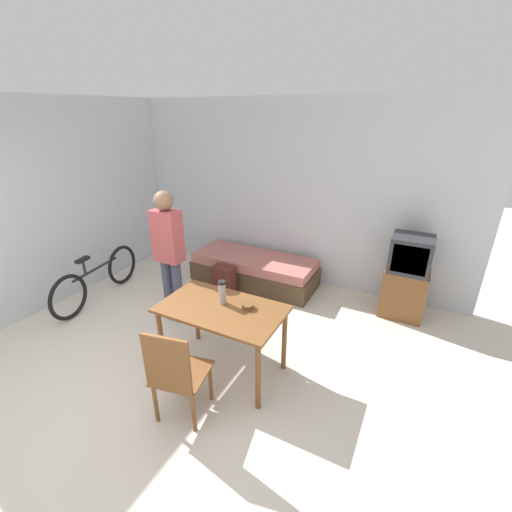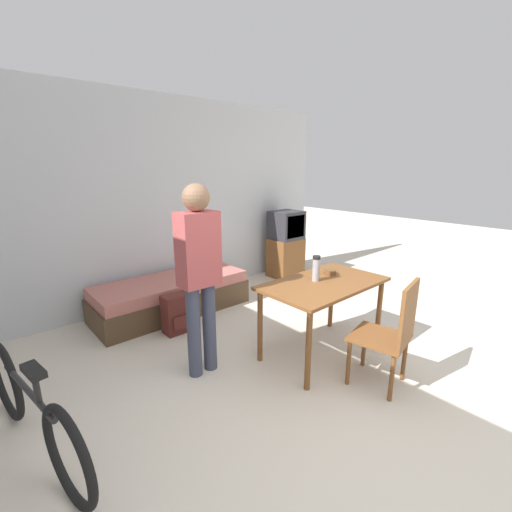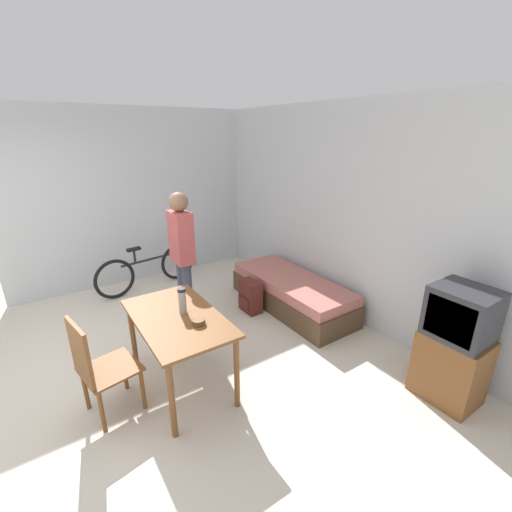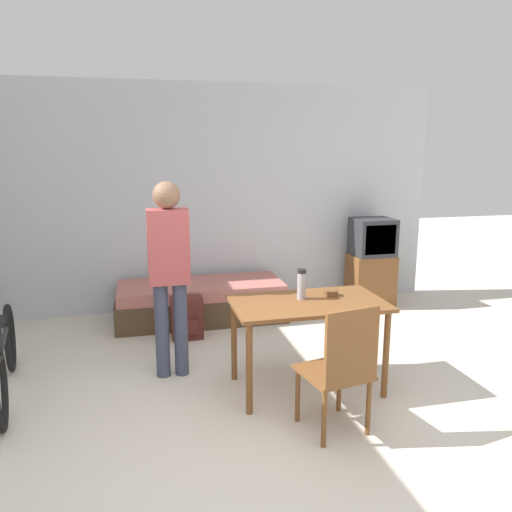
{
  "view_description": "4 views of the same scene",
  "coord_description": "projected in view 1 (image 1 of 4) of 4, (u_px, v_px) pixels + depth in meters",
  "views": [
    {
      "loc": [
        2.07,
        -1.42,
        2.52
      ],
      "look_at": [
        0.38,
        1.85,
        0.93
      ],
      "focal_mm": 24.0,
      "sensor_mm": 36.0,
      "label": 1
    },
    {
      "loc": [
        -2.05,
        -0.93,
        1.82
      ],
      "look_at": [
        0.29,
        1.74,
        0.88
      ],
      "focal_mm": 24.0,
      "sensor_mm": 36.0,
      "label": 2
    },
    {
      "loc": [
        3.14,
        0.02,
        2.33
      ],
      "look_at": [
        0.25,
        1.97,
        1.06
      ],
      "focal_mm": 24.0,
      "sensor_mm": 36.0,
      "label": 3
    },
    {
      "loc": [
        -0.83,
        -2.66,
        1.94
      ],
      "look_at": [
        0.2,
        1.62,
        0.99
      ],
      "focal_mm": 35.0,
      "sensor_mm": 36.0,
      "label": 4
    }
  ],
  "objects": [
    {
      "name": "ground_plane",
      "position": [
        122.0,
        418.0,
        3.03
      ],
      "size": [
        20.0,
        20.0,
        0.0
      ],
      "primitive_type": "plane",
      "color": "beige"
    },
    {
      "name": "wall_back",
      "position": [
        278.0,
        193.0,
        5.22
      ],
      "size": [
        5.72,
        0.06,
        2.7
      ],
      "color": "silver",
      "rests_on": "ground_plane"
    },
    {
      "name": "wall_left",
      "position": [
        76.0,
        199.0,
        4.85
      ],
      "size": [
        0.06,
        4.3,
        2.7
      ],
      "color": "silver",
      "rests_on": "ground_plane"
    },
    {
      "name": "daybed",
      "position": [
        254.0,
        270.0,
        5.34
      ],
      "size": [
        1.92,
        0.75,
        0.44
      ],
      "color": "#4C3823",
      "rests_on": "ground_plane"
    },
    {
      "name": "tv",
      "position": [
        406.0,
        277.0,
        4.36
      ],
      "size": [
        0.53,
        0.44,
        1.1
      ],
      "color": "brown",
      "rests_on": "ground_plane"
    },
    {
      "name": "dining_table",
      "position": [
        222.0,
        316.0,
        3.36
      ],
      "size": [
        1.22,
        0.71,
        0.75
      ],
      "color": "brown",
      "rests_on": "ground_plane"
    },
    {
      "name": "wooden_chair",
      "position": [
        175.0,
        372.0,
        2.83
      ],
      "size": [
        0.51,
        0.51,
        0.94
      ],
      "color": "brown",
      "rests_on": "ground_plane"
    },
    {
      "name": "bicycle",
      "position": [
        98.0,
        279.0,
        4.84
      ],
      "size": [
        0.31,
        1.64,
        0.71
      ],
      "color": "black",
      "rests_on": "ground_plane"
    },
    {
      "name": "person_standing",
      "position": [
        169.0,
        249.0,
        4.08
      ],
      "size": [
        0.34,
        0.23,
        1.69
      ],
      "color": "#3D4256",
      "rests_on": "ground_plane"
    },
    {
      "name": "thermos_flask",
      "position": [
        222.0,
        291.0,
        3.34
      ],
      "size": [
        0.07,
        0.07,
        0.25
      ],
      "color": "#99999E",
      "rests_on": "dining_table"
    },
    {
      "name": "mate_bowl",
      "position": [
        248.0,
        306.0,
        3.3
      ],
      "size": [
        0.12,
        0.12,
        0.05
      ],
      "color": "brown",
      "rests_on": "dining_table"
    },
    {
      "name": "backpack",
      "position": [
        224.0,
        281.0,
        4.98
      ],
      "size": [
        0.32,
        0.22,
        0.44
      ],
      "color": "#56231E",
      "rests_on": "ground_plane"
    }
  ]
}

